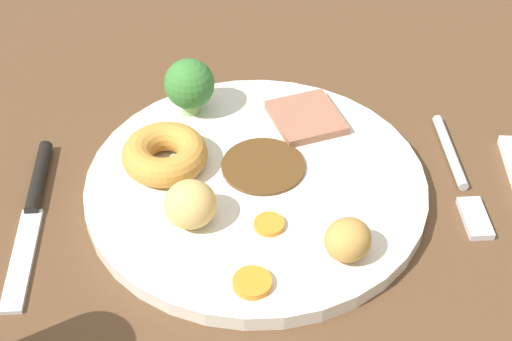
# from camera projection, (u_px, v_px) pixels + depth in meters

# --- Properties ---
(dining_table) EXTENTS (1.20, 0.84, 0.04)m
(dining_table) POSITION_uv_depth(u_px,v_px,m) (283.00, 185.00, 0.67)
(dining_table) COLOR brown
(dining_table) RESTS_ON ground
(dinner_plate) EXTENTS (0.29, 0.29, 0.01)m
(dinner_plate) POSITION_uv_depth(u_px,v_px,m) (256.00, 185.00, 0.63)
(dinner_plate) COLOR silver
(dinner_plate) RESTS_ON dining_table
(gravy_pool) EXTENTS (0.07, 0.07, 0.00)m
(gravy_pool) POSITION_uv_depth(u_px,v_px,m) (263.00, 166.00, 0.64)
(gravy_pool) COLOR #563819
(gravy_pool) RESTS_ON dinner_plate
(meat_slice_main) EXTENTS (0.07, 0.08, 0.01)m
(meat_slice_main) POSITION_uv_depth(u_px,v_px,m) (306.00, 117.00, 0.69)
(meat_slice_main) COLOR #9E664C
(meat_slice_main) RESTS_ON dinner_plate
(yorkshire_pudding) EXTENTS (0.07, 0.07, 0.03)m
(yorkshire_pudding) POSITION_uv_depth(u_px,v_px,m) (165.00, 154.00, 0.63)
(yorkshire_pudding) COLOR #C68938
(yorkshire_pudding) RESTS_ON dinner_plate
(roast_potato_left) EXTENTS (0.05, 0.05, 0.03)m
(roast_potato_left) POSITION_uv_depth(u_px,v_px,m) (348.00, 240.00, 0.56)
(roast_potato_left) COLOR #BC8C42
(roast_potato_left) RESTS_ON dinner_plate
(roast_potato_right) EXTENTS (0.05, 0.05, 0.04)m
(roast_potato_right) POSITION_uv_depth(u_px,v_px,m) (190.00, 204.00, 0.58)
(roast_potato_right) COLOR #D8B260
(roast_potato_right) RESTS_ON dinner_plate
(carrot_coin_front) EXTENTS (0.02, 0.02, 0.00)m
(carrot_coin_front) POSITION_uv_depth(u_px,v_px,m) (269.00, 224.00, 0.59)
(carrot_coin_front) COLOR orange
(carrot_coin_front) RESTS_ON dinner_plate
(carrot_coin_back) EXTENTS (0.03, 0.03, 0.01)m
(carrot_coin_back) POSITION_uv_depth(u_px,v_px,m) (252.00, 283.00, 0.54)
(carrot_coin_back) COLOR orange
(carrot_coin_back) RESTS_ON dinner_plate
(broccoli_floret) EXTENTS (0.05, 0.05, 0.05)m
(broccoli_floret) POSITION_uv_depth(u_px,v_px,m) (189.00, 85.00, 0.68)
(broccoli_floret) COLOR #8CB766
(broccoli_floret) RESTS_ON dinner_plate
(fork) EXTENTS (0.03, 0.15, 0.01)m
(fork) POSITION_uv_depth(u_px,v_px,m) (460.00, 178.00, 0.65)
(fork) COLOR silver
(fork) RESTS_ON dining_table
(knife) EXTENTS (0.03, 0.19, 0.01)m
(knife) POSITION_uv_depth(u_px,v_px,m) (33.00, 205.00, 0.62)
(knife) COLOR black
(knife) RESTS_ON dining_table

